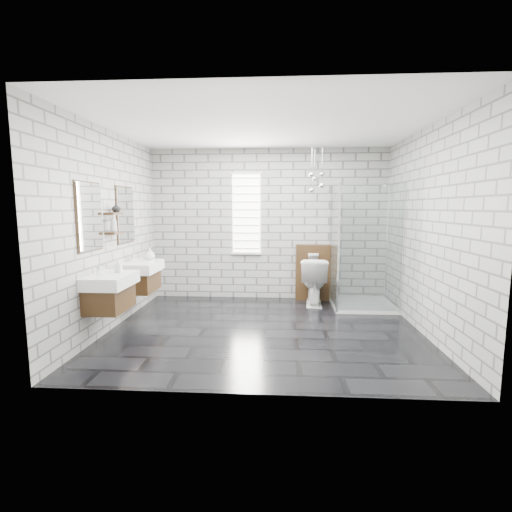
# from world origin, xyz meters

# --- Properties ---
(floor) EXTENTS (4.20, 3.60, 0.02)m
(floor) POSITION_xyz_m (0.00, 0.00, -0.01)
(floor) COLOR black
(floor) RESTS_ON ground
(ceiling) EXTENTS (4.20, 3.60, 0.02)m
(ceiling) POSITION_xyz_m (0.00, 0.00, 2.71)
(ceiling) COLOR white
(ceiling) RESTS_ON wall_back
(wall_back) EXTENTS (4.20, 0.02, 2.70)m
(wall_back) POSITION_xyz_m (0.00, 1.81, 1.35)
(wall_back) COLOR #A6A6A1
(wall_back) RESTS_ON floor
(wall_front) EXTENTS (4.20, 0.02, 2.70)m
(wall_front) POSITION_xyz_m (0.00, -1.81, 1.35)
(wall_front) COLOR #A6A6A1
(wall_front) RESTS_ON floor
(wall_left) EXTENTS (0.02, 3.60, 2.70)m
(wall_left) POSITION_xyz_m (-2.11, 0.00, 1.35)
(wall_left) COLOR #A6A6A1
(wall_left) RESTS_ON floor
(wall_right) EXTENTS (0.02, 3.60, 2.70)m
(wall_right) POSITION_xyz_m (2.11, 0.00, 1.35)
(wall_right) COLOR #A6A6A1
(wall_right) RESTS_ON floor
(vanity_left) EXTENTS (0.47, 0.70, 1.57)m
(vanity_left) POSITION_xyz_m (-1.91, -0.58, 0.76)
(vanity_left) COLOR #3D2712
(vanity_left) RESTS_ON wall_left
(vanity_right) EXTENTS (0.47, 0.70, 1.57)m
(vanity_right) POSITION_xyz_m (-1.91, 0.47, 0.76)
(vanity_right) COLOR #3D2712
(vanity_right) RESTS_ON wall_left
(shelf_lower) EXTENTS (0.14, 0.30, 0.03)m
(shelf_lower) POSITION_xyz_m (-2.03, -0.05, 1.32)
(shelf_lower) COLOR #3D2712
(shelf_lower) RESTS_ON wall_left
(shelf_upper) EXTENTS (0.14, 0.30, 0.03)m
(shelf_upper) POSITION_xyz_m (-2.03, -0.05, 1.58)
(shelf_upper) COLOR #3D2712
(shelf_upper) RESTS_ON wall_left
(window) EXTENTS (0.56, 0.05, 1.48)m
(window) POSITION_xyz_m (-0.40, 1.78, 1.55)
(window) COLOR white
(window) RESTS_ON wall_back
(cistern_panel) EXTENTS (0.60, 0.20, 1.00)m
(cistern_panel) POSITION_xyz_m (0.80, 1.70, 0.50)
(cistern_panel) COLOR #3D2712
(cistern_panel) RESTS_ON floor
(flush_plate) EXTENTS (0.18, 0.01, 0.12)m
(flush_plate) POSITION_xyz_m (0.80, 1.60, 0.80)
(flush_plate) COLOR silver
(flush_plate) RESTS_ON cistern_panel
(shower_enclosure) EXTENTS (1.00, 1.00, 2.03)m
(shower_enclosure) POSITION_xyz_m (1.50, 1.18, 0.50)
(shower_enclosure) COLOR white
(shower_enclosure) RESTS_ON floor
(pendant_cluster) EXTENTS (0.28, 0.22, 0.79)m
(pendant_cluster) POSITION_xyz_m (0.80, 1.37, 2.11)
(pendant_cluster) COLOR silver
(pendant_cluster) RESTS_ON ceiling
(toilet) EXTENTS (0.51, 0.83, 0.81)m
(toilet) POSITION_xyz_m (0.80, 1.41, 0.40)
(toilet) COLOR white
(toilet) RESTS_ON floor
(soap_bottle_a) EXTENTS (0.08, 0.08, 0.17)m
(soap_bottle_a) POSITION_xyz_m (-1.83, -0.43, 0.93)
(soap_bottle_a) COLOR #B2B2B2
(soap_bottle_a) RESTS_ON vanity_left
(soap_bottle_b) EXTENTS (0.18, 0.18, 0.18)m
(soap_bottle_b) POSITION_xyz_m (-1.82, 0.70, 0.94)
(soap_bottle_b) COLOR #B2B2B2
(soap_bottle_b) RESTS_ON vanity_right
(soap_bottle_c) EXTENTS (0.11, 0.11, 0.23)m
(soap_bottle_c) POSITION_xyz_m (-2.02, -0.09, 1.45)
(soap_bottle_c) COLOR #B2B2B2
(soap_bottle_c) RESTS_ON shelf_lower
(vase) EXTENTS (0.16, 0.16, 0.12)m
(vase) POSITION_xyz_m (-2.02, 0.02, 1.66)
(vase) COLOR #B2B2B2
(vase) RESTS_ON shelf_upper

